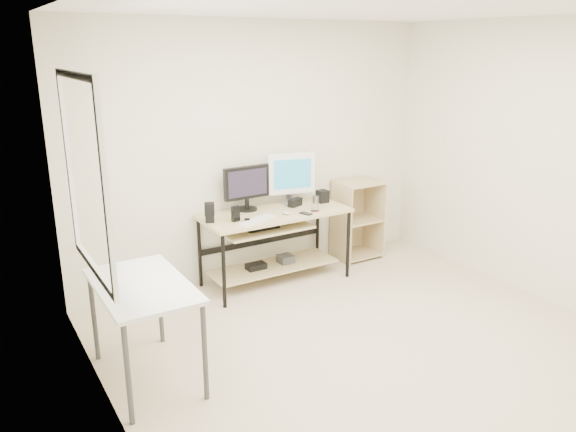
# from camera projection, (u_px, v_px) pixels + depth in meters

# --- Properties ---
(room) EXTENTS (4.01, 4.01, 2.62)m
(room) POSITION_uv_depth(u_px,v_px,m) (369.00, 194.00, 4.05)
(room) COLOR beige
(room) RESTS_ON ground
(desk) EXTENTS (1.50, 0.65, 0.75)m
(desk) POSITION_uv_depth(u_px,v_px,m) (273.00, 232.00, 5.66)
(desk) COLOR tan
(desk) RESTS_ON ground
(side_table) EXTENTS (0.60, 1.00, 0.75)m
(side_table) POSITION_uv_depth(u_px,v_px,m) (143.00, 294.00, 3.94)
(side_table) COLOR silver
(side_table) RESTS_ON ground
(shelf_unit) EXTENTS (0.50, 0.40, 0.90)m
(shelf_unit) POSITION_uv_depth(u_px,v_px,m) (355.00, 219.00, 6.40)
(shelf_unit) COLOR tan
(shelf_unit) RESTS_ON ground
(black_monitor) EXTENTS (0.49, 0.21, 0.45)m
(black_monitor) POSITION_uv_depth(u_px,v_px,m) (247.00, 185.00, 5.60)
(black_monitor) COLOR black
(black_monitor) RESTS_ON desk
(white_imac) EXTENTS (0.50, 0.16, 0.54)m
(white_imac) POSITION_uv_depth(u_px,v_px,m) (291.00, 175.00, 5.80)
(white_imac) COLOR silver
(white_imac) RESTS_ON desk
(keyboard) EXTENTS (0.43, 0.27, 0.01)m
(keyboard) POSITION_uv_depth(u_px,v_px,m) (257.00, 220.00, 5.32)
(keyboard) COLOR silver
(keyboard) RESTS_ON desk
(mouse) EXTENTS (0.09, 0.11, 0.03)m
(mouse) POSITION_uv_depth(u_px,v_px,m) (286.00, 213.00, 5.52)
(mouse) COLOR #B3B3B9
(mouse) RESTS_ON desk
(center_speaker) EXTENTS (0.18, 0.12, 0.08)m
(center_speaker) POSITION_uv_depth(u_px,v_px,m) (295.00, 202.00, 5.80)
(center_speaker) COLOR black
(center_speaker) RESTS_ON desk
(speaker_left) EXTENTS (0.12, 0.12, 0.19)m
(speaker_left) POSITION_uv_depth(u_px,v_px,m) (210.00, 212.00, 5.26)
(speaker_left) COLOR black
(speaker_left) RESTS_ON desk
(speaker_right) EXTENTS (0.11, 0.11, 0.13)m
(speaker_right) POSITION_uv_depth(u_px,v_px,m) (322.00, 196.00, 5.94)
(speaker_right) COLOR black
(speaker_right) RESTS_ON desk
(audio_controller) EXTENTS (0.08, 0.05, 0.15)m
(audio_controller) POSITION_uv_depth(u_px,v_px,m) (236.00, 214.00, 5.29)
(audio_controller) COLOR black
(audio_controller) RESTS_ON desk
(volume_puck) EXTENTS (0.07, 0.07, 0.02)m
(volume_puck) POSITION_uv_depth(u_px,v_px,m) (247.00, 220.00, 5.31)
(volume_puck) COLOR black
(volume_puck) RESTS_ON desk
(smartphone) EXTENTS (0.11, 0.14, 0.01)m
(smartphone) POSITION_uv_depth(u_px,v_px,m) (306.00, 213.00, 5.54)
(smartphone) COLOR black
(smartphone) RESTS_ON desk
(coaster) EXTENTS (0.12, 0.12, 0.01)m
(coaster) POSITION_uv_depth(u_px,v_px,m) (315.00, 211.00, 5.63)
(coaster) COLOR #9F6D47
(coaster) RESTS_ON desk
(drinking_glass) EXTENTS (0.10, 0.10, 0.15)m
(drinking_glass) POSITION_uv_depth(u_px,v_px,m) (315.00, 203.00, 5.61)
(drinking_glass) COLOR white
(drinking_glass) RESTS_ON coaster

